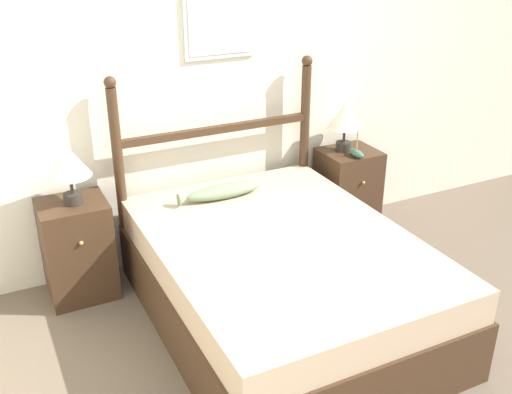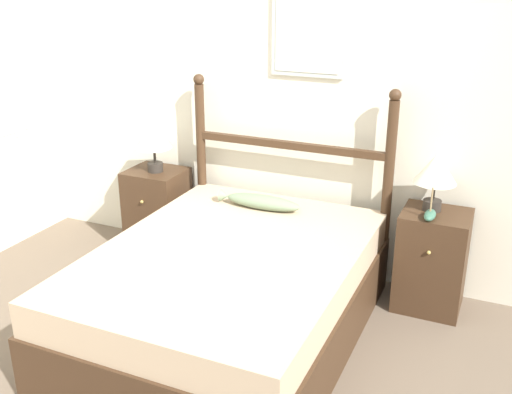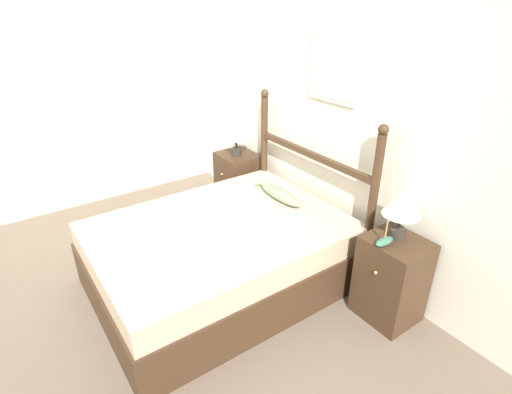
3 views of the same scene
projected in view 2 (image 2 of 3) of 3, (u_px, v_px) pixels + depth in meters
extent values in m
cube|color=beige|center=(294.00, 91.00, 4.05)|extent=(6.40, 0.06, 2.55)
cube|color=#ADB7B2|center=(308.00, 34.00, 3.84)|extent=(0.49, 0.02, 0.55)
cube|color=silver|center=(307.00, 34.00, 3.83)|extent=(0.43, 0.01, 0.49)
cube|color=white|center=(4.00, 50.00, 4.38)|extent=(0.01, 0.84, 1.30)
cube|color=silver|center=(5.00, 51.00, 4.37)|extent=(0.01, 0.76, 1.22)
cube|color=#3D2819|center=(229.00, 308.00, 3.52)|extent=(1.44, 1.93, 0.36)
cube|color=tan|center=(229.00, 266.00, 3.42)|extent=(1.40, 1.89, 0.20)
cylinder|color=#3D2819|center=(202.00, 172.00, 4.41)|extent=(0.07, 0.07, 1.30)
sphere|color=#3D2819|center=(199.00, 79.00, 4.17)|extent=(0.08, 0.08, 0.08)
cylinder|color=#3D2819|center=(387.00, 199.00, 3.88)|extent=(0.07, 0.07, 1.30)
sphere|color=#3D2819|center=(395.00, 95.00, 3.64)|extent=(0.08, 0.08, 0.08)
cube|color=#3D2819|center=(289.00, 145.00, 4.04)|extent=(1.37, 0.05, 0.05)
cube|color=#3D2819|center=(158.00, 211.00, 4.56)|extent=(0.41, 0.37, 0.65)
sphere|color=tan|center=(142.00, 202.00, 4.34)|extent=(0.02, 0.02, 0.02)
cube|color=#3D2819|center=(432.00, 261.00, 3.78)|extent=(0.41, 0.37, 0.65)
sphere|color=tan|center=(429.00, 253.00, 3.56)|extent=(0.02, 0.02, 0.02)
cylinder|color=#2D2823|center=(155.00, 167.00, 4.41)|extent=(0.11, 0.11, 0.07)
cylinder|color=#2D2823|center=(155.00, 155.00, 4.38)|extent=(0.02, 0.02, 0.11)
cone|color=beige|center=(153.00, 135.00, 4.33)|extent=(0.26, 0.26, 0.19)
cylinder|color=#2D2823|center=(432.00, 205.00, 3.69)|extent=(0.11, 0.11, 0.07)
cylinder|color=#2D2823|center=(434.00, 192.00, 3.66)|extent=(0.02, 0.02, 0.11)
cone|color=beige|center=(436.00, 168.00, 3.61)|extent=(0.26, 0.26, 0.19)
ellipsoid|color=#386651|center=(430.00, 215.00, 3.56)|extent=(0.07, 0.16, 0.05)
cylinder|color=#997F56|center=(432.00, 199.00, 3.53)|extent=(0.01, 0.01, 0.15)
ellipsoid|color=gray|center=(263.00, 202.00, 3.96)|extent=(0.52, 0.14, 0.09)
cone|color=gray|center=(224.00, 196.00, 4.07)|extent=(0.06, 0.08, 0.08)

